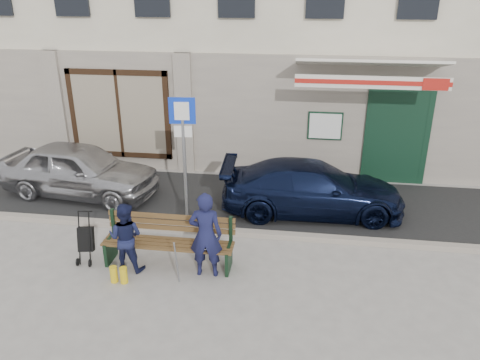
% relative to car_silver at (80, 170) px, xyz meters
% --- Properties ---
extents(ground, '(80.00, 80.00, 0.00)m').
position_rel_car_silver_xyz_m(ground, '(3.57, -2.98, -0.65)').
color(ground, '#9E9991').
rests_on(ground, ground).
extents(asphalt_lane, '(60.00, 3.20, 0.01)m').
position_rel_car_silver_xyz_m(asphalt_lane, '(3.57, 0.12, -0.65)').
color(asphalt_lane, '#282828').
rests_on(asphalt_lane, ground).
extents(curb, '(60.00, 0.18, 0.12)m').
position_rel_car_silver_xyz_m(curb, '(3.57, -1.48, -0.59)').
color(curb, '#9E9384').
rests_on(curb, ground).
extents(car_silver, '(3.99, 1.99, 1.31)m').
position_rel_car_silver_xyz_m(car_silver, '(0.00, 0.00, 0.00)').
color(car_silver, '#AEADB2').
rests_on(car_silver, ground).
extents(car_navy, '(4.14, 1.88, 1.18)m').
position_rel_car_silver_xyz_m(car_navy, '(5.60, -0.18, -0.06)').
color(car_navy, black).
rests_on(car_navy, ground).
extents(parking_sign, '(0.52, 0.09, 2.81)m').
position_rel_car_silver_xyz_m(parking_sign, '(2.99, -1.29, 1.24)').
color(parking_sign, gray).
rests_on(parking_sign, ground).
extents(bench, '(2.40, 1.17, 0.98)m').
position_rel_car_silver_xyz_m(bench, '(2.96, -2.75, -0.19)').
color(bench, brown).
rests_on(bench, ground).
extents(man, '(0.61, 0.42, 1.59)m').
position_rel_car_silver_xyz_m(man, '(3.75, -2.95, 0.14)').
color(man, '#16183D').
rests_on(man, ground).
extents(woman, '(0.66, 0.53, 1.30)m').
position_rel_car_silver_xyz_m(woman, '(2.30, -2.98, -0.00)').
color(woman, '#161A3D').
rests_on(woman, ground).
extents(stroller, '(0.32, 0.43, 0.98)m').
position_rel_car_silver_xyz_m(stroller, '(1.45, -2.83, -0.22)').
color(stroller, black).
rests_on(stroller, ground).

